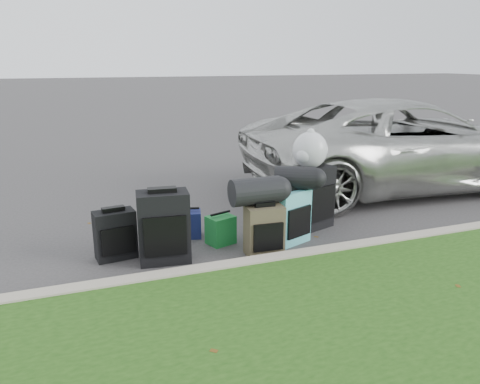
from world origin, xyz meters
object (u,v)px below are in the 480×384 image
object	(u,v)px
tote_green	(221,230)
suitcase_olive	(264,230)
suitcase_small_black	(115,235)
tote_navy	(189,224)
suitcase_teal	(290,216)
suv	(404,144)
suitcase_large_black_left	(164,227)
suitcase_large_black_right	(312,197)

from	to	relation	value
tote_green	suitcase_olive	bearing A→B (deg)	-71.29
suitcase_small_black	tote_green	xyz separation A→B (m)	(1.27, 0.00, -0.11)
suitcase_small_black	tote_navy	xyz separation A→B (m)	(0.95, 0.37, -0.11)
tote_green	tote_navy	bearing A→B (deg)	112.74
suitcase_olive	tote_green	bearing A→B (deg)	130.31
suitcase_small_black	suitcase_teal	xyz separation A→B (m)	(2.09, -0.26, 0.06)
tote_green	suv	bearing A→B (deg)	2.35
suitcase_large_black_left	suitcase_teal	distance (m)	1.58
suitcase_olive	suitcase_small_black	bearing A→B (deg)	166.65
suitcase_teal	tote_navy	xyz separation A→B (m)	(-1.14, 0.62, -0.17)
suitcase_large_black_left	tote_navy	distance (m)	0.82
suitcase_large_black_right	tote_navy	distance (m)	1.69
suv	tote_green	bearing A→B (deg)	114.64
suitcase_small_black	tote_green	world-z (taller)	suitcase_small_black
tote_green	suitcase_large_black_right	bearing A→B (deg)	-12.45
suitcase_teal	tote_navy	distance (m)	1.31
tote_green	suitcase_large_black_left	bearing A→B (deg)	-177.92
tote_navy	suitcase_large_black_right	bearing A→B (deg)	6.32
suv	suitcase_large_black_left	size ratio (longest dim) A/B	6.93
suitcase_olive	suitcase_teal	distance (m)	0.51
suitcase_teal	suitcase_large_black_right	world-z (taller)	suitcase_large_black_right
suitcase_large_black_left	tote_green	size ratio (longest dim) A/B	2.29
suitcase_large_black_left	suitcase_olive	world-z (taller)	suitcase_large_black_left
suv	suitcase_olive	world-z (taller)	suv
suv	suitcase_large_black_right	distance (m)	2.87
tote_navy	suitcase_teal	bearing A→B (deg)	-14.37
suitcase_small_black	suitcase_large_black_left	world-z (taller)	suitcase_large_black_left
suv	suitcase_teal	size ratio (longest dim) A/B	8.33
suitcase_small_black	tote_green	size ratio (longest dim) A/B	1.59
suv	tote_green	xyz separation A→B (m)	(-3.87, -1.45, -0.60)
suitcase_small_black	tote_navy	bearing A→B (deg)	13.70
tote_navy	suitcase_olive	bearing A→B (deg)	-37.12
suitcase_small_black	suitcase_olive	world-z (taller)	suitcase_olive
tote_green	tote_navy	xyz separation A→B (m)	(-0.32, 0.36, -0.01)
suv	tote_green	size ratio (longest dim) A/B	15.85
suitcase_large_black_left	suitcase_teal	xyz separation A→B (m)	(1.58, 0.02, -0.07)
suitcase_olive	tote_navy	bearing A→B (deg)	132.07
suitcase_large_black_left	suitcase_olive	size ratio (longest dim) A/B	1.37
suitcase_olive	suv	bearing A→B (deg)	32.50
suv	tote_navy	distance (m)	4.36
suv	suitcase_teal	bearing A→B (deg)	123.36
suitcase_large_black_left	suitcase_olive	distance (m)	1.15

